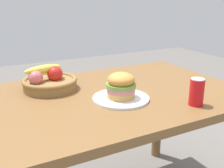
% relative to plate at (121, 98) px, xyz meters
% --- Properties ---
extents(dining_table, '(1.40, 0.90, 0.75)m').
position_rel_plate_xyz_m(dining_table, '(-0.02, 0.10, -0.11)').
color(dining_table, brown).
rests_on(dining_table, ground_plane).
extents(plate, '(0.27, 0.27, 0.01)m').
position_rel_plate_xyz_m(plate, '(0.00, 0.00, 0.00)').
color(plate, white).
rests_on(plate, dining_table).
extents(sandwich, '(0.14, 0.14, 0.12)m').
position_rel_plate_xyz_m(sandwich, '(0.00, 0.00, 0.07)').
color(sandwich, tan).
rests_on(sandwich, plate).
extents(soda_can, '(0.07, 0.07, 0.13)m').
position_rel_plate_xyz_m(soda_can, '(0.27, -0.22, 0.06)').
color(soda_can, red).
rests_on(soda_can, dining_table).
extents(fruit_basket, '(0.29, 0.29, 0.14)m').
position_rel_plate_xyz_m(fruit_basket, '(-0.26, 0.31, 0.04)').
color(fruit_basket, olive).
rests_on(fruit_basket, dining_table).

